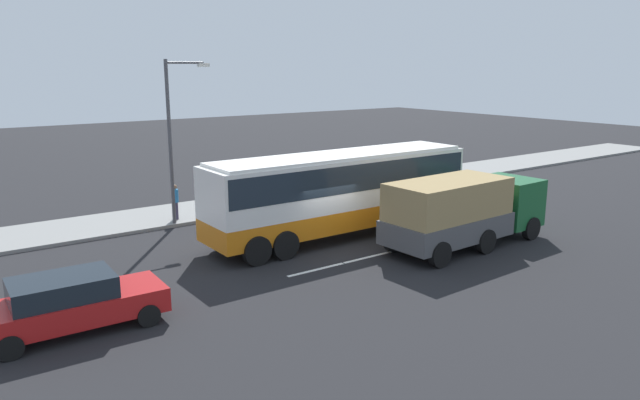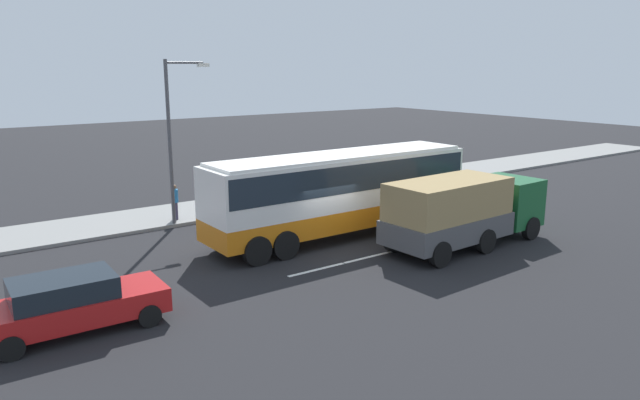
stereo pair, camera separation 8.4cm
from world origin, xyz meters
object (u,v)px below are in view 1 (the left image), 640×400
(cargo_truck, at_px, (464,209))
(street_lamp, at_px, (174,130))
(coach_bus, at_px, (341,185))
(car_red_compact, at_px, (71,302))
(pedestrian_near_curb, at_px, (175,199))

(cargo_truck, xyz_separation_m, street_lamp, (-8.01, 9.59, 2.78))
(cargo_truck, bearing_deg, coach_bus, 125.60)
(car_red_compact, bearing_deg, street_lamp, 54.25)
(car_red_compact, xyz_separation_m, street_lamp, (6.64, 8.68, 3.49))
(street_lamp, bearing_deg, car_red_compact, -127.40)
(car_red_compact, height_order, street_lamp, street_lamp)
(pedestrian_near_curb, bearing_deg, coach_bus, 113.19)
(pedestrian_near_curb, bearing_deg, car_red_compact, 39.64)
(coach_bus, height_order, car_red_compact, coach_bus)
(street_lamp, bearing_deg, pedestrian_near_curb, 79.68)
(cargo_truck, height_order, car_red_compact, cargo_truck)
(car_red_compact, distance_m, street_lamp, 11.47)
(car_red_compact, height_order, pedestrian_near_curb, pedestrian_near_curb)
(cargo_truck, relative_size, street_lamp, 1.05)
(coach_bus, xyz_separation_m, pedestrian_near_curb, (-4.81, 6.25, -1.11))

